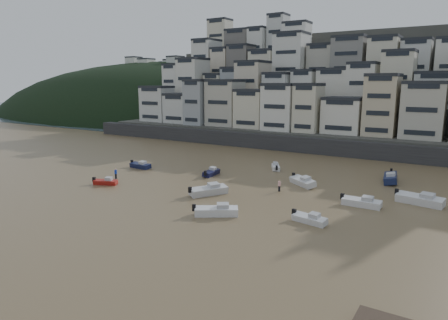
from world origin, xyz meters
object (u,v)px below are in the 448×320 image
Objects in this scene: boat_e at (303,181)px; person_pink at (279,186)px; boat_a at (216,209)px; boat_b at (310,218)px; boat_h at (276,166)px; boat_j at (106,181)px; boat_d at (362,201)px; boat_f at (211,172)px; boat_c at (209,189)px; boat_k at (140,165)px; boat_i at (391,177)px; person_blue at (116,174)px; boat_g at (420,198)px.

person_pink reaches higher than boat_e.
boat_b is at bearing -14.98° from boat_a.
boat_h reaches higher than boat_j.
boat_e is 3.23× the size of person_pink.
boat_a reaches higher than boat_d.
boat_h is at bearing -43.04° from boat_f.
boat_j is at bearing 132.74° from boat_c.
boat_b is 2.55× the size of person_pink.
boat_k is at bearing 98.93° from boat_c.
boat_d is at bearing 9.86° from boat_a.
boat_c is 1.29× the size of boat_f.
boat_f is 0.73× the size of boat_i.
boat_k is (-26.78, 15.00, -0.11)m from boat_a.
boat_h is 2.53× the size of person_blue.
boat_e is at bearing 71.73° from person_pink.
boat_a is at bearing -136.30° from boat_d.
boat_a is 19.33m from boat_e.
boat_c is at bearing -52.22° from boat_i.
boat_k is (-3.96, 11.88, 0.12)m from boat_j.
person_blue is (-18.51, -0.23, 0.04)m from boat_c.
boat_a reaches higher than boat_e.
boat_i is at bearing 76.00° from boat_e.
boat_a is 3.27× the size of person_pink.
boat_e is at bearing -164.21° from boat_h.
boat_e reaches higher than boat_k.
person_blue is at bearing -69.35° from boat_i.
boat_c is at bearing -146.34° from boat_g.
boat_c is 28.32m from boat_g.
boat_d reaches higher than boat_j.
boat_f is at bearing 171.67° from boat_d.
boat_e is 16.01m from boat_f.
boat_j is at bearing 114.42° from boat_h.
boat_c is 29.92m from boat_i.
boat_b is 0.94× the size of boat_f.
person_blue is (2.39, -8.28, 0.20)m from boat_k.
boat_f is 2.70× the size of person_pink.
boat_e is 14.74m from boat_i.
boat_e is at bearing -90.81° from boat_f.
boat_e is 1.27× the size of boat_h.
boat_g is at bearing 66.63° from boat_b.
boat_a is 0.89× the size of boat_g.
boat_a is at bearing -35.90° from boat_i.
boat_b is at bearing -21.32° from boat_j.
boat_e is at bearing -172.88° from boat_g.
boat_a is 1.29× the size of boat_h.
boat_f is at bearing 167.04° from person_pink.
boat_d is 0.95× the size of boat_e.
boat_i reaches higher than boat_a.
boat_e is at bearing 124.40° from boat_b.
boat_k is (-37.26, 11.62, 0.07)m from boat_b.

